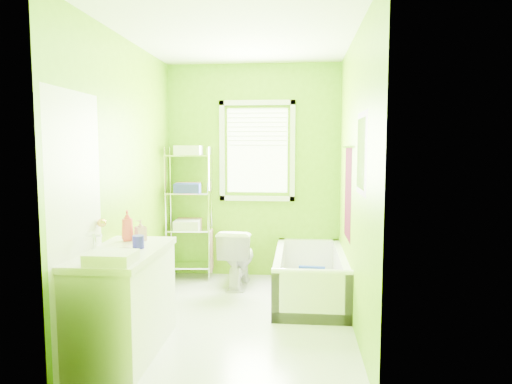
# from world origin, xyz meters

# --- Properties ---
(ground) EXTENTS (2.90, 2.90, 0.00)m
(ground) POSITION_xyz_m (0.00, 0.00, 0.00)
(ground) COLOR silver
(ground) RESTS_ON ground
(room_envelope) EXTENTS (2.14, 2.94, 2.62)m
(room_envelope) POSITION_xyz_m (0.00, 0.00, 1.55)
(room_envelope) COLOR #6AA908
(room_envelope) RESTS_ON ground
(window) EXTENTS (0.92, 0.05, 1.22)m
(window) POSITION_xyz_m (0.05, 1.42, 1.61)
(window) COLOR white
(window) RESTS_ON ground
(door) EXTENTS (0.09, 0.80, 2.00)m
(door) POSITION_xyz_m (-1.04, -1.00, 1.00)
(door) COLOR white
(door) RESTS_ON ground
(right_wall_decor) EXTENTS (0.04, 1.48, 1.17)m
(right_wall_decor) POSITION_xyz_m (1.04, -0.02, 1.32)
(right_wall_decor) COLOR #420716
(right_wall_decor) RESTS_ON ground
(bathtub) EXTENTS (0.73, 1.57, 0.51)m
(bathtub) POSITION_xyz_m (0.68, 0.64, 0.16)
(bathtub) COLOR white
(bathtub) RESTS_ON ground
(toilet) EXTENTS (0.40, 0.68, 0.67)m
(toilet) POSITION_xyz_m (-0.14, 0.99, 0.34)
(toilet) COLOR white
(toilet) RESTS_ON ground
(vanity) EXTENTS (0.56, 1.08, 1.07)m
(vanity) POSITION_xyz_m (-0.79, -0.81, 0.44)
(vanity) COLOR white
(vanity) RESTS_ON ground
(wire_shelf_unit) EXTENTS (0.57, 0.45, 1.62)m
(wire_shelf_unit) POSITION_xyz_m (-0.75, 1.27, 0.99)
(wire_shelf_unit) COLOR silver
(wire_shelf_unit) RESTS_ON ground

